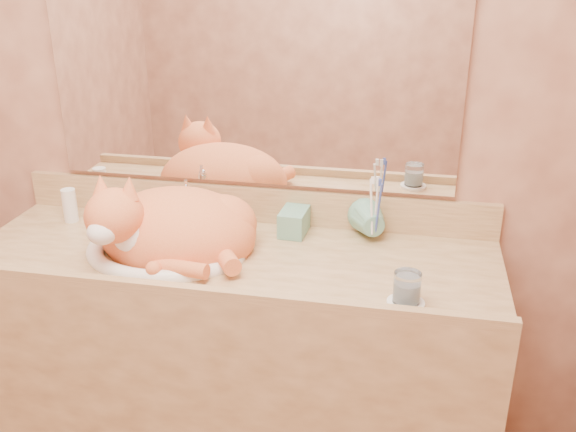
% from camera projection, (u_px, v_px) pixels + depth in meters
% --- Properties ---
extents(wall_back, '(2.40, 0.02, 2.50)m').
position_uv_depth(wall_back, '(251.00, 103.00, 2.02)').
color(wall_back, brown).
rests_on(wall_back, ground).
extents(vanity_counter, '(1.60, 0.55, 0.85)m').
position_uv_depth(vanity_counter, '(236.00, 371.00, 2.10)').
color(vanity_counter, olive).
rests_on(vanity_counter, floor).
extents(mirror, '(1.30, 0.02, 0.80)m').
position_uv_depth(mirror, '(249.00, 58.00, 1.96)').
color(mirror, white).
rests_on(mirror, wall_back).
extents(sink_basin, '(0.50, 0.42, 0.15)m').
position_uv_depth(sink_basin, '(165.00, 229.00, 1.92)').
color(sink_basin, white).
rests_on(sink_basin, vanity_counter).
extents(faucet, '(0.06, 0.11, 0.15)m').
position_uv_depth(faucet, '(186.00, 206.00, 2.09)').
color(faucet, white).
rests_on(faucet, vanity_counter).
extents(cat, '(0.50, 0.41, 0.26)m').
position_uv_depth(cat, '(169.00, 225.00, 1.92)').
color(cat, '#DC6132').
rests_on(cat, sink_basin).
extents(soap_dispenser, '(0.09, 0.09, 0.18)m').
position_uv_depth(soap_dispenser, '(289.00, 215.00, 1.98)').
color(soap_dispenser, '#67A58E').
rests_on(soap_dispenser, vanity_counter).
extents(toothbrush_cup, '(0.15, 0.15, 0.11)m').
position_uv_depth(toothbrush_cup, '(374.00, 228.00, 1.97)').
color(toothbrush_cup, '#67A58E').
rests_on(toothbrush_cup, vanity_counter).
extents(toothbrushes, '(0.04, 0.04, 0.22)m').
position_uv_depth(toothbrushes, '(375.00, 205.00, 1.94)').
color(toothbrushes, white).
rests_on(toothbrushes, toothbrush_cup).
extents(saucer, '(0.10, 0.10, 0.01)m').
position_uv_depth(saucer, '(406.00, 303.00, 1.66)').
color(saucer, white).
rests_on(saucer, vanity_counter).
extents(water_glass, '(0.07, 0.07, 0.08)m').
position_uv_depth(water_glass, '(407.00, 288.00, 1.64)').
color(water_glass, silver).
rests_on(water_glass, saucer).
extents(lotion_bottle, '(0.05, 0.05, 0.11)m').
position_uv_depth(lotion_bottle, '(70.00, 205.00, 2.14)').
color(lotion_bottle, white).
rests_on(lotion_bottle, vanity_counter).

